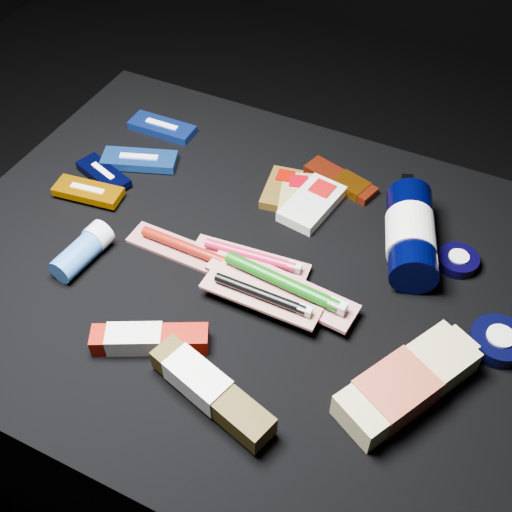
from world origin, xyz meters
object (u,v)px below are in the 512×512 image
at_px(lotion_bottle, 411,234).
at_px(toothpaste_carton_red, 145,339).
at_px(bodywash_bottle, 405,385).
at_px(deodorant_stick, 83,251).

distance_m(lotion_bottle, toothpaste_carton_red, 0.44).
height_order(lotion_bottle, toothpaste_carton_red, lotion_bottle).
bearing_deg(bodywash_bottle, toothpaste_carton_red, -138.41).
height_order(lotion_bottle, bodywash_bottle, lotion_bottle).
xyz_separation_m(lotion_bottle, toothpaste_carton_red, (-0.28, -0.34, -0.02)).
bearing_deg(bodywash_bottle, lotion_bottle, 133.59).
xyz_separation_m(bodywash_bottle, toothpaste_carton_red, (-0.35, -0.09, -0.01)).
bearing_deg(deodorant_stick, lotion_bottle, 33.89).
xyz_separation_m(bodywash_bottle, deodorant_stick, (-0.53, 0.01, -0.00)).
relative_size(bodywash_bottle, toothpaste_carton_red, 1.34).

